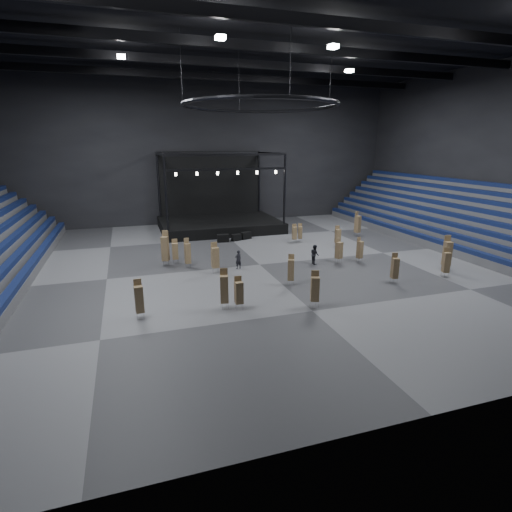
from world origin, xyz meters
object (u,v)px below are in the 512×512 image
object	(u,v)px
chair_stack_1	(338,236)
man_center	(238,260)
chair_stack_0	(360,249)
chair_stack_8	(291,269)
flight_case_right	(246,235)
flight_case_left	(223,238)
chair_stack_3	(188,253)
chair_stack_5	(446,262)
chair_stack_13	(224,288)
chair_stack_17	(294,233)
chair_stack_6	(315,288)
chair_stack_11	(165,248)
chair_stack_14	(175,251)
chair_stack_10	(395,268)
crew_member	(315,254)
chair_stack_2	(447,253)
chair_stack_16	(300,232)
chair_stack_12	(239,292)
chair_stack_4	(139,299)
chair_stack_7	(339,250)
chair_stack_9	(215,257)
chair_stack_15	(358,224)
stage	(218,217)
flight_case_mid	(236,237)

from	to	relation	value
chair_stack_1	man_center	bearing A→B (deg)	-157.72
chair_stack_0	chair_stack_8	distance (m)	8.89
flight_case_right	flight_case_left	bearing A→B (deg)	-167.84
chair_stack_3	chair_stack_5	size ratio (longest dim) A/B	1.07
chair_stack_13	chair_stack_17	size ratio (longest dim) A/B	1.31
flight_case_left	chair_stack_6	world-z (taller)	chair_stack_6
chair_stack_11	chair_stack_14	size ratio (longest dim) A/B	1.41
chair_stack_10	crew_member	world-z (taller)	chair_stack_10
chair_stack_1	chair_stack_2	distance (m)	10.84
chair_stack_16	chair_stack_11	bearing A→B (deg)	-145.77
chair_stack_12	chair_stack_17	world-z (taller)	chair_stack_12
chair_stack_3	chair_stack_4	bearing A→B (deg)	-124.15
flight_case_right	chair_stack_1	bearing A→B (deg)	-38.55
chair_stack_12	crew_member	bearing A→B (deg)	39.62
chair_stack_1	chair_stack_7	size ratio (longest dim) A/B	0.99
chair_stack_0	chair_stack_1	xyz separation A→B (m)	(0.82, 5.38, 0.00)
flight_case_right	chair_stack_14	bearing A→B (deg)	-140.15
flight_case_left	chair_stack_6	bearing A→B (deg)	-85.53
chair_stack_2	chair_stack_14	size ratio (longest dim) A/B	1.37
chair_stack_11	crew_member	size ratio (longest dim) A/B	1.80
chair_stack_9	chair_stack_1	bearing A→B (deg)	13.61
chair_stack_4	chair_stack_9	xyz separation A→B (m)	(6.17, 7.24, 0.06)
chair_stack_12	crew_member	size ratio (longest dim) A/B	1.26
chair_stack_11	chair_stack_7	bearing A→B (deg)	8.28
flight_case_left	chair_stack_4	distance (m)	19.73
chair_stack_13	chair_stack_16	world-z (taller)	chair_stack_13
chair_stack_10	chair_stack_14	world-z (taller)	chair_stack_10
chair_stack_9	chair_stack_13	world-z (taller)	chair_stack_13
chair_stack_10	chair_stack_15	size ratio (longest dim) A/B	0.82
flight_case_left	crew_member	xyz separation A→B (m)	(5.72, -10.35, 0.44)
stage	chair_stack_4	distance (m)	26.60
flight_case_right	chair_stack_11	bearing A→B (deg)	-141.49
chair_stack_5	man_center	size ratio (longest dim) A/B	1.48
chair_stack_1	chair_stack_6	bearing A→B (deg)	-121.12
chair_stack_10	chair_stack_13	xyz separation A→B (m)	(-13.27, -0.80, 0.15)
flight_case_right	chair_stack_4	world-z (taller)	chair_stack_4
chair_stack_2	chair_stack_13	distance (m)	19.25
flight_case_right	man_center	bearing A→B (deg)	-109.85
chair_stack_1	flight_case_left	bearing A→B (deg)	154.89
chair_stack_5	chair_stack_15	world-z (taller)	chair_stack_15
chair_stack_10	chair_stack_12	distance (m)	12.48
chair_stack_12	chair_stack_16	size ratio (longest dim) A/B	1.10
chair_stack_4	chair_stack_7	size ratio (longest dim) A/B	1.11
chair_stack_14	crew_member	world-z (taller)	chair_stack_14
chair_stack_2	chair_stack_10	xyz separation A→B (m)	(-5.88, -1.19, -0.32)
chair_stack_9	chair_stack_17	distance (m)	12.66
chair_stack_3	flight_case_mid	bearing A→B (deg)	42.07
chair_stack_4	crew_member	size ratio (longest dim) A/B	1.43
flight_case_right	chair_stack_3	world-z (taller)	chair_stack_3
chair_stack_4	chair_stack_17	world-z (taller)	chair_stack_4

